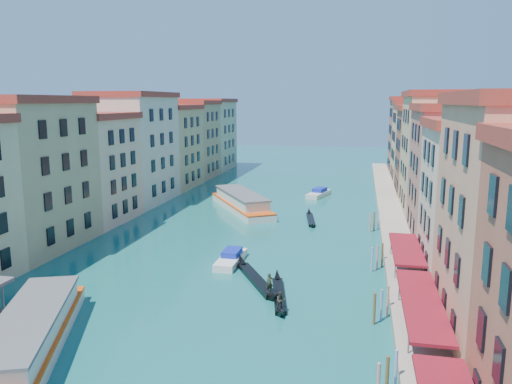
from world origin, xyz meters
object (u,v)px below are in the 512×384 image
vaporetto_near (31,334)px  gondola_right (279,294)px  gondola_fore (256,278)px  vaporetto_far (241,202)px

vaporetto_near → gondola_right: size_ratio=1.82×
gondola_right → gondola_fore: bearing=116.9°
vaporetto_far → gondola_fore: (10.17, -34.98, -1.00)m
gondola_right → vaporetto_far: bearing=97.1°
vaporetto_near → gondola_fore: 23.17m
vaporetto_far → gondola_right: size_ratio=1.85×
vaporetto_near → gondola_fore: vaporetto_near is taller
vaporetto_near → gondola_fore: size_ratio=1.69×
gondola_fore → vaporetto_far: bearing=76.3°
vaporetto_far → gondola_right: (13.33, -38.92, -1.02)m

